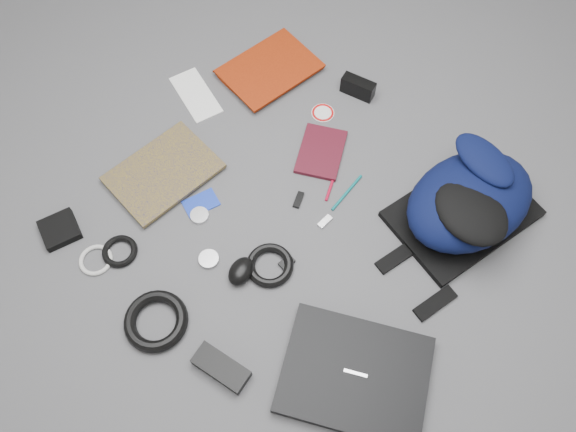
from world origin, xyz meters
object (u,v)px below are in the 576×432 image
Objects in this scene: backpack at (470,201)px; comic_book at (141,150)px; power_brick at (221,368)px; dvd_case at (321,152)px; compact_camera at (358,87)px; pouch at (60,230)px; textbook_red at (249,50)px; laptop at (355,375)px; mouse at (241,271)px.

comic_book is at bearing -137.33° from backpack.
dvd_case is at bearing 100.40° from power_brick.
pouch is at bearing -121.07° from compact_camera.
pouch reaches higher than comic_book.
backpack is at bearing 66.02° from power_brick.
power_brick is (0.60, -0.83, 0.00)m from textbook_red.
dvd_case is at bearing 110.68° from laptop.
compact_camera is 0.70m from mouse.
pouch is (-0.41, -0.64, 0.01)m from dvd_case.
comic_book is 1.69× the size of dvd_case.
comic_book is (-0.85, -0.39, -0.07)m from backpack.
laptop is at bearing -24.00° from textbook_red.
laptop is at bearing -70.54° from backpack.
compact_camera reaches higher than power_brick.
backpack is 1.20× the size of laptop.
power_brick is at bearing -1.39° from pouch.
mouse reaches higher than laptop.
textbook_red is 3.45× the size of mouse.
power_brick is (0.22, -0.91, -0.01)m from compact_camera.
pouch is at bearing 168.71° from laptop.
textbook_red is (-0.85, 0.10, -0.07)m from backpack.
backpack is at bearing -14.10° from dvd_case.
comic_book is at bearing -165.96° from dvd_case.
backpack is 4.35× the size of pouch.
compact_camera is at bearing 98.86° from power_brick.
textbook_red is at bearing 119.05° from mouse.
comic_book is at bearing 157.32° from mouse.
compact_camera is at bearing 101.45° from laptop.
compact_camera is at bearing 177.22° from backpack.
power_brick reaches higher than dvd_case.
laptop and power_brick have the same top height.
dvd_case is at bearing -152.77° from backpack.
comic_book is 3.10× the size of pouch.
backpack is 0.86m from textbook_red.
backpack is 1.11m from pouch.
textbook_red is 1.65× the size of dvd_case.
pouch is (0.01, -0.32, 0.00)m from comic_book.
dvd_case is at bearing -9.53° from textbook_red.
textbook_red is 0.49m from comic_book.
comic_book is at bearing 145.80° from power_brick.
mouse is at bearing -39.12° from textbook_red.
compact_camera is at bearing 24.65° from textbook_red.
power_brick is (0.12, -0.22, -0.00)m from mouse.
backpack is 0.55m from laptop.
laptop reaches higher than dvd_case.
compact_camera is 1.25× the size of mouse.
laptop is at bearing -0.50° from comic_book.
backpack is 1.40× the size of comic_book.
backpack is 0.44m from dvd_case.
pouch is at bearing -121.74° from backpack.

